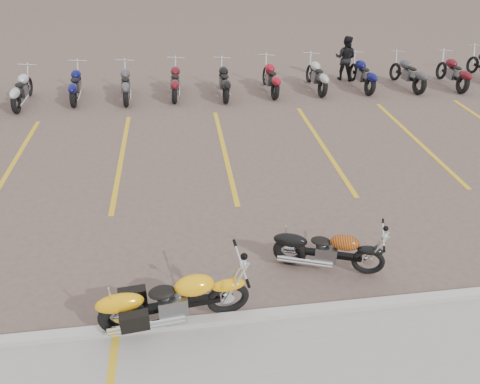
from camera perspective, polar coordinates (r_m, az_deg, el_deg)
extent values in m
plane|color=brown|center=(9.16, 0.75, -6.07)|extent=(100.00, 100.00, 0.00)
cube|color=#ADAAA3|center=(7.64, 3.01, -14.78)|extent=(60.00, 0.18, 0.12)
torus|color=black|center=(7.52, -1.55, -12.73)|extent=(0.68, 0.18, 0.68)
torus|color=black|center=(7.46, -14.14, -14.40)|extent=(0.73, 0.25, 0.72)
cube|color=black|center=(7.41, -7.84, -13.30)|extent=(1.36, 0.26, 0.10)
cube|color=slate|center=(7.36, -8.28, -13.01)|extent=(0.47, 0.36, 0.35)
ellipsoid|color=#FEAF0D|center=(7.17, -5.70, -10.84)|extent=(0.63, 0.39, 0.31)
ellipsoid|color=black|center=(7.17, -9.54, -11.60)|extent=(0.43, 0.31, 0.12)
torus|color=black|center=(8.55, 15.31, -8.15)|extent=(0.57, 0.29, 0.57)
torus|color=black|center=(8.52, 6.10, -7.16)|extent=(0.62, 0.35, 0.61)
cube|color=black|center=(8.48, 10.74, -7.40)|extent=(1.11, 0.49, 0.09)
cube|color=slate|center=(8.44, 10.48, -7.09)|extent=(0.44, 0.38, 0.30)
ellipsoid|color=black|center=(8.29, 12.66, -5.87)|extent=(0.58, 0.44, 0.26)
ellipsoid|color=black|center=(8.30, 9.84, -5.76)|extent=(0.40, 0.33, 0.11)
imported|color=black|center=(18.41, 12.71, 15.65)|extent=(0.98, 0.93, 1.60)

